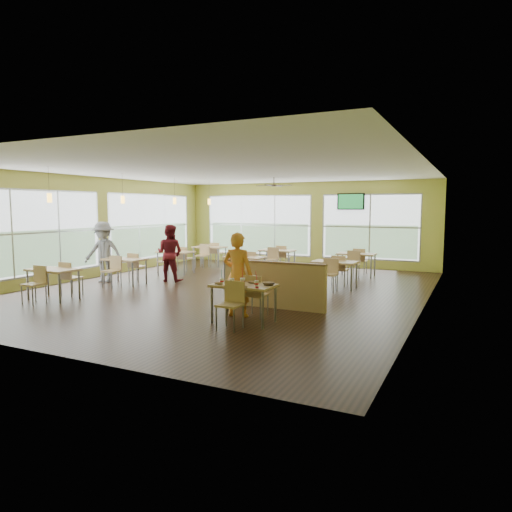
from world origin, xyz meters
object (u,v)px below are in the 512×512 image
Objects in this scene: man_plaid at (238,275)px; food_basket at (269,283)px; half_wall_divider at (274,285)px; main_table at (244,290)px.

food_basket is (0.82, -0.28, -0.08)m from man_plaid.
half_wall_divider is 1.42m from food_basket.
main_table is 0.63× the size of half_wall_divider.
man_plaid is at bearing -108.54° from half_wall_divider.
half_wall_divider is at bearing 109.55° from food_basket.
food_basket is (0.47, 0.13, 0.15)m from main_table.
main_table is 6.41× the size of food_basket.
main_table is 1.45m from half_wall_divider.
half_wall_divider is at bearing -115.00° from man_plaid.
half_wall_divider is 1.15m from man_plaid.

